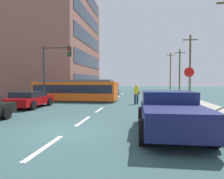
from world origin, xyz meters
The scene contains 19 objects.
ground_plane centered at (0.00, 10.00, 0.00)m, with size 120.00×120.00×0.00m, color #335052.
sidewalk_curb_right centered at (6.80, 6.00, 0.07)m, with size 3.20×36.00×0.14m, color #9C9688.
lane_stripe_0 centered at (0.00, -2.00, 0.01)m, with size 0.16×2.40×0.01m, color silver.
lane_stripe_1 centered at (0.00, 2.00, 0.01)m, with size 0.16×2.40×0.01m, color silver.
lane_stripe_2 centered at (0.00, 6.00, 0.01)m, with size 0.16×2.40×0.01m, color silver.
lane_stripe_3 centered at (0.00, 17.58, 0.01)m, with size 0.16×2.40×0.01m, color silver.
lane_stripe_4 centered at (0.00, 23.58, 0.01)m, with size 0.16×2.40×0.01m, color silver.
corner_building centered at (-13.06, 23.38, 8.00)m, with size 15.74×16.67×16.00m.
streetcar_tram centered at (-3.44, 11.58, 1.08)m, with size 7.90×2.72×2.08m.
city_bus centered at (-1.66, 20.26, 1.10)m, with size 2.70×5.81×1.91m.
pedestrian_crossing centered at (2.39, 9.95, 0.94)m, with size 0.46×0.36×1.67m.
pickup_truck_parked centered at (3.83, 0.16, 0.80)m, with size 2.35×5.04×1.55m.
parked_sedan_mid centered at (-5.33, 6.48, 0.62)m, with size 2.13×4.25×1.19m.
parked_sedan_far centered at (-5.76, 15.54, 0.62)m, with size 2.03×4.26×1.19m.
stop_sign centered at (6.49, 9.19, 2.19)m, with size 0.76×0.07×2.88m.
traffic_light_mast centered at (-4.71, 9.56, 3.52)m, with size 2.57×0.33×5.04m.
utility_pole_mid centered at (8.86, 19.55, 4.04)m, with size 1.80×0.24×7.72m.
utility_pole_far centered at (9.43, 29.82, 3.91)m, with size 1.80×0.24×7.47m.
utility_pole_distant centered at (9.56, 42.30, 4.48)m, with size 1.80×0.24×8.59m.
Camera 1 is at (2.78, -7.67, 1.94)m, focal length 33.20 mm.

